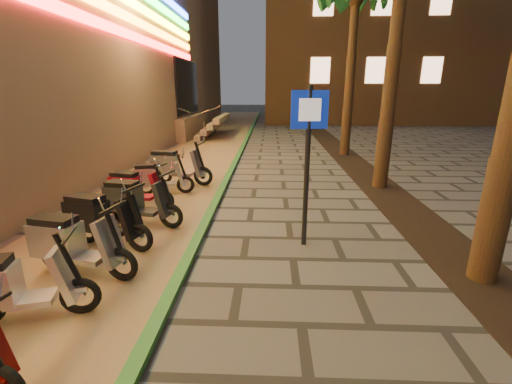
{
  "coord_description": "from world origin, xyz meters",
  "views": [
    {
      "loc": [
        0.43,
        -2.65,
        2.72
      ],
      "look_at": [
        0.22,
        2.37,
        1.2
      ],
      "focal_mm": 24.0,
      "sensor_mm": 36.0,
      "label": 1
    }
  ],
  "objects_px": {
    "pedestrian_sign": "(308,146)",
    "scooter_4": "(9,286)",
    "scooter_7": "(135,201)",
    "scooter_9": "(157,177)",
    "scooter_10": "(174,166)",
    "scooter_8": "(135,188)",
    "scooter_6": "(99,218)",
    "scooter_5": "(72,243)"
  },
  "relations": [
    {
      "from": "pedestrian_sign",
      "to": "scooter_4",
      "type": "relative_size",
      "value": 1.77
    },
    {
      "from": "pedestrian_sign",
      "to": "scooter_7",
      "type": "relative_size",
      "value": 1.65
    },
    {
      "from": "pedestrian_sign",
      "to": "scooter_9",
      "type": "height_order",
      "value": "pedestrian_sign"
    },
    {
      "from": "pedestrian_sign",
      "to": "scooter_10",
      "type": "relative_size",
      "value": 1.51
    },
    {
      "from": "scooter_8",
      "to": "scooter_9",
      "type": "height_order",
      "value": "scooter_8"
    },
    {
      "from": "scooter_4",
      "to": "scooter_6",
      "type": "distance_m",
      "value": 2.12
    },
    {
      "from": "scooter_9",
      "to": "scooter_10",
      "type": "xyz_separation_m",
      "value": [
        0.19,
        1.01,
        0.09
      ]
    },
    {
      "from": "pedestrian_sign",
      "to": "scooter_10",
      "type": "height_order",
      "value": "pedestrian_sign"
    },
    {
      "from": "scooter_4",
      "to": "scooter_8",
      "type": "height_order",
      "value": "scooter_8"
    },
    {
      "from": "scooter_4",
      "to": "scooter_6",
      "type": "relative_size",
      "value": 0.93
    },
    {
      "from": "scooter_8",
      "to": "scooter_10",
      "type": "xyz_separation_m",
      "value": [
        0.37,
        2.1,
        0.08
      ]
    },
    {
      "from": "pedestrian_sign",
      "to": "scooter_5",
      "type": "xyz_separation_m",
      "value": [
        -3.57,
        -1.2,
        -1.29
      ]
    },
    {
      "from": "scooter_6",
      "to": "scooter_7",
      "type": "distance_m",
      "value": 1.04
    },
    {
      "from": "scooter_5",
      "to": "scooter_9",
      "type": "relative_size",
      "value": 1.1
    },
    {
      "from": "scooter_7",
      "to": "scooter_10",
      "type": "xyz_separation_m",
      "value": [
        -0.03,
        3.13,
        0.04
      ]
    },
    {
      "from": "scooter_7",
      "to": "scooter_9",
      "type": "relative_size",
      "value": 1.1
    },
    {
      "from": "pedestrian_sign",
      "to": "scooter_5",
      "type": "distance_m",
      "value": 3.98
    },
    {
      "from": "scooter_8",
      "to": "scooter_10",
      "type": "distance_m",
      "value": 2.14
    },
    {
      "from": "scooter_9",
      "to": "scooter_4",
      "type": "bearing_deg",
      "value": -101.24
    },
    {
      "from": "scooter_5",
      "to": "scooter_8",
      "type": "bearing_deg",
      "value": 105.29
    },
    {
      "from": "scooter_9",
      "to": "scooter_6",
      "type": "bearing_deg",
      "value": -100.83
    },
    {
      "from": "scooter_7",
      "to": "scooter_9",
      "type": "distance_m",
      "value": 2.13
    },
    {
      "from": "scooter_4",
      "to": "scooter_6",
      "type": "height_order",
      "value": "scooter_6"
    },
    {
      "from": "scooter_7",
      "to": "scooter_10",
      "type": "relative_size",
      "value": 0.92
    },
    {
      "from": "scooter_9",
      "to": "scooter_10",
      "type": "height_order",
      "value": "scooter_10"
    },
    {
      "from": "scooter_5",
      "to": "scooter_9",
      "type": "distance_m",
      "value": 4.13
    },
    {
      "from": "scooter_4",
      "to": "scooter_7",
      "type": "relative_size",
      "value": 0.93
    },
    {
      "from": "scooter_4",
      "to": "scooter_8",
      "type": "bearing_deg",
      "value": 76.65
    },
    {
      "from": "scooter_5",
      "to": "scooter_7",
      "type": "bearing_deg",
      "value": 96.05
    },
    {
      "from": "scooter_7",
      "to": "scooter_8",
      "type": "distance_m",
      "value": 1.11
    },
    {
      "from": "pedestrian_sign",
      "to": "scooter_5",
      "type": "height_order",
      "value": "pedestrian_sign"
    },
    {
      "from": "scooter_4",
      "to": "scooter_10",
      "type": "relative_size",
      "value": 0.86
    },
    {
      "from": "pedestrian_sign",
      "to": "scooter_7",
      "type": "xyz_separation_m",
      "value": [
        -3.4,
        0.82,
        -1.29
      ]
    },
    {
      "from": "pedestrian_sign",
      "to": "scooter_9",
      "type": "xyz_separation_m",
      "value": [
        -3.62,
        2.94,
        -1.34
      ]
    },
    {
      "from": "scooter_5",
      "to": "scooter_10",
      "type": "bearing_deg",
      "value": 99.36
    },
    {
      "from": "scooter_5",
      "to": "scooter_6",
      "type": "relative_size",
      "value": 1.0
    },
    {
      "from": "scooter_4",
      "to": "scooter_10",
      "type": "distance_m",
      "value": 6.27
    },
    {
      "from": "scooter_4",
      "to": "scooter_10",
      "type": "xyz_separation_m",
      "value": [
        0.26,
        6.27,
        0.08
      ]
    },
    {
      "from": "pedestrian_sign",
      "to": "scooter_6",
      "type": "xyz_separation_m",
      "value": [
        -3.64,
        -0.2,
        -1.28
      ]
    },
    {
      "from": "scooter_7",
      "to": "scooter_6",
      "type": "bearing_deg",
      "value": -91.43
    },
    {
      "from": "scooter_4",
      "to": "scooter_8",
      "type": "distance_m",
      "value": 4.17
    },
    {
      "from": "pedestrian_sign",
      "to": "scooter_4",
      "type": "height_order",
      "value": "pedestrian_sign"
    }
  ]
}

